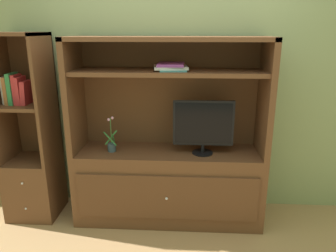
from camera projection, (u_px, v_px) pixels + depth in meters
ground_plane at (166, 243)px, 2.71m from camera, size 8.00×8.00×0.00m
painted_rear_wall at (171, 66)px, 3.03m from camera, size 6.00×0.10×2.80m
media_console at (168, 166)px, 2.95m from camera, size 1.70×0.51×1.68m
tv_monitor at (203, 125)px, 2.77m from camera, size 0.53×0.18×0.48m
potted_plant at (112, 144)px, 2.87m from camera, size 0.13×0.11×0.32m
magazine_stack at (171, 67)px, 2.68m from camera, size 0.31×0.34×0.06m
bookshelf_tall at (32, 159)px, 3.02m from camera, size 0.45×0.44×1.71m
upright_book_row at (16, 90)px, 2.82m from camera, size 0.22×0.17×0.28m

